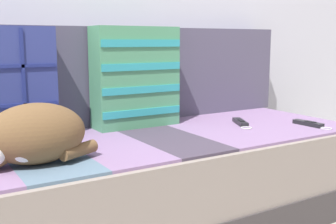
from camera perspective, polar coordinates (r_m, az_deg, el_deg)
The scene contains 7 objects.
couch at distance 1.78m, azimuth -1.49°, elevation -9.08°, with size 1.81×0.80×0.39m.
sofa_backrest at distance 1.98m, azimuth -6.38°, elevation 5.03°, with size 1.78×0.14×0.44m.
throw_pillow_quilted at distance 1.68m, azimuth -21.53°, elevation 3.45°, with size 0.38×0.14×0.43m.
throw_pillow_striped at distance 1.86m, azimuth -4.34°, elevation 4.74°, with size 0.38×0.14×0.44m.
sleeping_cat at distance 1.35m, azimuth -18.21°, elevation -3.18°, with size 0.38×0.20×0.19m.
game_remote_near at distance 1.98m, azimuth 18.62°, elevation -1.53°, with size 0.05×0.19×0.02m.
game_remote_far at distance 1.94m, azimuth 9.83°, elevation -1.42°, with size 0.12×0.19×0.02m.
Camera 1 is at (-0.85, -1.31, 0.76)m, focal length 45.00 mm.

